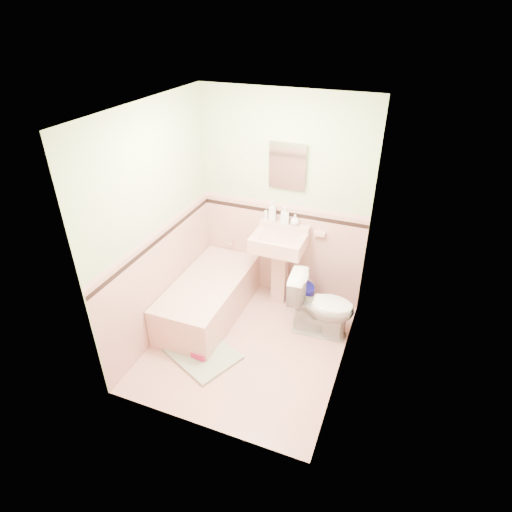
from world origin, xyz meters
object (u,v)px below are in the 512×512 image
(sink, at_px, (278,270))
(soap_bottle_left, at_px, (272,211))
(bathtub, at_px, (209,299))
(shoe, at_px, (199,355))
(soap_bottle_right, at_px, (295,220))
(bucket, at_px, (303,296))
(toilet, at_px, (321,305))
(medicine_cabinet, at_px, (288,166))
(soap_bottle_mid, at_px, (285,215))

(sink, bearing_deg, soap_bottle_left, 130.69)
(bathtub, relative_size, shoe, 9.26)
(bathtub, distance_m, soap_bottle_right, 1.37)
(bathtub, relative_size, bucket, 5.64)
(bucket, xyz_separation_m, shoe, (-0.75, -1.32, -0.07))
(soap_bottle_right, bearing_deg, soap_bottle_left, 180.00)
(sink, xyz_separation_m, toilet, (0.62, -0.35, -0.11))
(bucket, bearing_deg, shoe, -119.72)
(sink, relative_size, medicine_cabinet, 1.91)
(sink, relative_size, soap_bottle_right, 7.24)
(soap_bottle_right, bearing_deg, toilet, -46.90)
(soap_bottle_right, bearing_deg, bucket, -31.79)
(medicine_cabinet, distance_m, soap_bottle_right, 0.63)
(bathtub, relative_size, toilet, 2.05)
(soap_bottle_left, relative_size, bucket, 0.96)
(toilet, bearing_deg, soap_bottle_left, 51.43)
(bathtub, xyz_separation_m, soap_bottle_right, (0.80, 0.71, 0.86))
(bathtub, xyz_separation_m, medicine_cabinet, (0.68, 0.74, 1.47))
(soap_bottle_right, relative_size, bucket, 0.49)
(sink, bearing_deg, bathtub, -142.07)
(sink, distance_m, toilet, 0.72)
(medicine_cabinet, relative_size, shoe, 3.08)
(bathtub, distance_m, shoe, 0.78)
(toilet, relative_size, shoe, 4.53)
(bathtub, relative_size, soap_bottle_mid, 7.32)
(soap_bottle_left, bearing_deg, sink, -49.31)
(medicine_cabinet, relative_size, soap_bottle_left, 1.96)
(bucket, bearing_deg, bathtub, -149.27)
(soap_bottle_mid, height_order, shoe, soap_bottle_mid)
(medicine_cabinet, distance_m, soap_bottle_mid, 0.58)
(shoe, bearing_deg, bucket, 67.14)
(soap_bottle_left, relative_size, soap_bottle_mid, 1.24)
(bathtub, bearing_deg, soap_bottle_left, 53.51)
(soap_bottle_left, xyz_separation_m, bucket, (0.47, -0.12, -1.01))
(soap_bottle_mid, relative_size, soap_bottle_right, 1.56)
(soap_bottle_right, height_order, toilet, soap_bottle_right)
(bathtub, relative_size, soap_bottle_right, 11.44)
(medicine_cabinet, relative_size, bucket, 1.87)
(soap_bottle_mid, distance_m, bucket, 1.04)
(bucket, height_order, shoe, bucket)
(bucket, relative_size, shoe, 1.64)
(bucket, bearing_deg, toilet, -53.48)
(sink, xyz_separation_m, soap_bottle_mid, (-0.00, 0.18, 0.64))
(medicine_cabinet, height_order, soap_bottle_left, medicine_cabinet)
(medicine_cabinet, relative_size, soap_bottle_right, 3.80)
(bathtub, height_order, medicine_cabinet, medicine_cabinet)
(medicine_cabinet, distance_m, toilet, 1.57)
(sink, relative_size, bucket, 3.57)
(soap_bottle_mid, bearing_deg, soap_bottle_right, 0.00)
(bathtub, relative_size, medicine_cabinet, 3.01)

